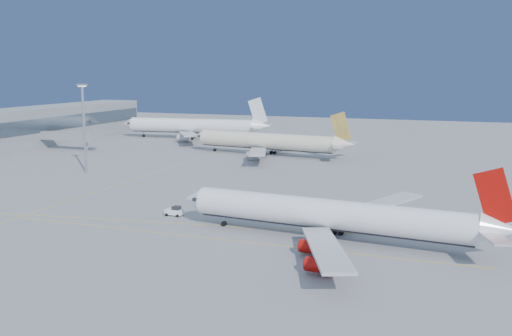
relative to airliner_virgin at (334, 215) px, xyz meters
name	(u,v)px	position (x,y,z in m)	size (l,w,h in m)	color
ground	(227,218)	(-23.67, 7.82, -4.50)	(500.00, 500.00, 0.00)	slate
terminal	(46,125)	(-138.61, 92.82, 3.01)	(18.40, 110.00, 15.00)	gray
jet_bridge	(71,136)	(-116.78, 79.82, 0.67)	(23.60, 3.60, 6.90)	gray
taxiway_lines	(176,205)	(-38.39, 14.17, -4.49)	(118.86, 140.00, 0.02)	gold
airliner_virgin	(334,215)	(0.00, 0.00, 0.00)	(60.54, 54.16, 14.93)	white
airliner_etihad	(269,141)	(-42.78, 92.04, 0.45)	(62.27, 57.10, 16.26)	beige
airliner_third	(195,126)	(-89.13, 128.21, 1.06)	(68.48, 62.88, 18.36)	white
pushback_tug	(175,211)	(-34.41, 5.88, -3.56)	(3.64, 2.27, 2.03)	white
light_mast	(84,121)	(-82.21, 41.77, 10.63)	(2.22, 2.22, 25.64)	gray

